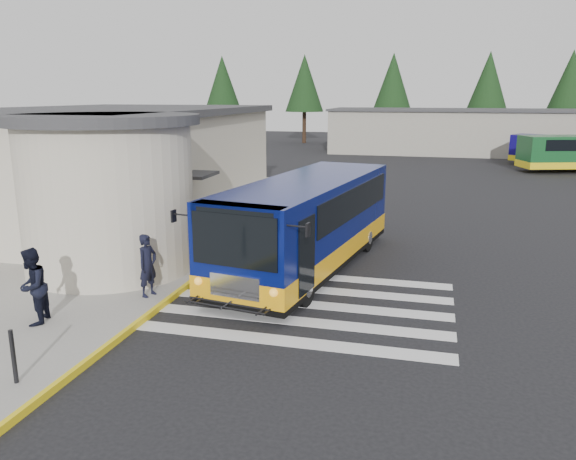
% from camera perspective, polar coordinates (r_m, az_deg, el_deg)
% --- Properties ---
extents(ground, '(140.00, 140.00, 0.00)m').
position_cam_1_polar(ground, '(16.00, 3.83, -6.66)').
color(ground, black).
rests_on(ground, ground).
extents(sidewalk, '(10.00, 34.00, 0.15)m').
position_cam_1_polar(sidewalk, '(22.78, -17.00, -0.87)').
color(sidewalk, gray).
rests_on(sidewalk, ground).
extents(curb_strip, '(0.12, 34.00, 0.16)m').
position_cam_1_polar(curb_strip, '(20.67, -5.18, -1.74)').
color(curb_strip, yellow).
rests_on(curb_strip, ground).
extents(station_building, '(12.70, 18.70, 4.80)m').
position_cam_1_polar(station_building, '(25.72, -17.57, 6.36)').
color(station_building, '#BCB59F').
rests_on(station_building, ground).
extents(crosswalk, '(8.00, 5.35, 0.01)m').
position_cam_1_polar(crosswalk, '(15.35, 1.43, -7.50)').
color(crosswalk, silver).
rests_on(crosswalk, ground).
extents(depot_building, '(26.40, 8.40, 4.20)m').
position_cam_1_polar(depot_building, '(56.96, 17.97, 9.51)').
color(depot_building, gray).
rests_on(depot_building, ground).
extents(tree_line, '(58.40, 4.40, 10.00)m').
position_cam_1_polar(tree_line, '(64.87, 18.15, 14.05)').
color(tree_line, black).
rests_on(tree_line, ground).
extents(transit_bus, '(4.73, 10.63, 2.92)m').
position_cam_1_polar(transit_bus, '(18.02, 1.92, 0.33)').
color(transit_bus, '#071054').
rests_on(transit_bus, ground).
extents(pedestrian_a, '(0.56, 0.72, 1.73)m').
position_cam_1_polar(pedestrian_a, '(15.73, -14.07, -3.50)').
color(pedestrian_a, black).
rests_on(pedestrian_a, sidewalk).
extents(pedestrian_b, '(0.92, 1.06, 1.87)m').
position_cam_1_polar(pedestrian_b, '(14.73, -24.57, -5.25)').
color(pedestrian_b, black).
rests_on(pedestrian_b, sidewalk).
extents(bollard, '(0.09, 0.09, 1.08)m').
position_cam_1_polar(bollard, '(12.09, -26.12, -11.48)').
color(bollard, black).
rests_on(bollard, sidewalk).
extents(far_bus_a, '(8.07, 5.72, 2.05)m').
position_cam_1_polar(far_bus_a, '(49.05, 26.35, 7.30)').
color(far_bus_a, '#0F075A').
rests_on(far_bus_a, ground).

